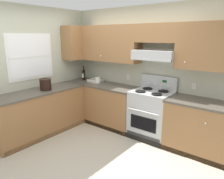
{
  "coord_description": "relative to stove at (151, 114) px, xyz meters",
  "views": [
    {
      "loc": [
        2.4,
        -2.3,
        1.96
      ],
      "look_at": [
        0.06,
        0.7,
        1.0
      ],
      "focal_mm": 34.19,
      "sensor_mm": 36.0,
      "label": 1
    }
  ],
  "objects": [
    {
      "name": "ground_plane",
      "position": [
        -0.59,
        -1.25,
        -0.48
      ],
      "size": [
        7.04,
        7.04,
        0.0
      ],
      "primitive_type": "plane",
      "color": "#B2AA99"
    },
    {
      "name": "wall_back",
      "position": [
        -0.18,
        0.27,
        1.0
      ],
      "size": [
        4.68,
        0.57,
        2.55
      ],
      "color": "#B7BAA3",
      "rests_on": "ground_plane"
    },
    {
      "name": "wall_left",
      "position": [
        -2.18,
        -1.03,
        0.87
      ],
      "size": [
        0.47,
        4.0,
        2.55
      ],
      "color": "#B7BAA3",
      "rests_on": "ground_plane"
    },
    {
      "name": "counter_back_run",
      "position": [
        -0.41,
        -0.01,
        -0.03
      ],
      "size": [
        3.6,
        0.65,
        0.91
      ],
      "color": "olive",
      "rests_on": "ground_plane"
    },
    {
      "name": "counter_left_run",
      "position": [
        -1.83,
        -1.26,
        -0.03
      ],
      "size": [
        0.63,
        1.91,
        0.91
      ],
      "color": "olive",
      "rests_on": "ground_plane"
    },
    {
      "name": "stove",
      "position": [
        0.0,
        0.0,
        0.0
      ],
      "size": [
        0.76,
        0.62,
        1.2
      ],
      "color": "#B7BABC",
      "rests_on": "ground_plane"
    },
    {
      "name": "wine_bottle",
      "position": [
        -1.9,
        0.08,
        0.57
      ],
      "size": [
        0.07,
        0.07,
        0.34
      ],
      "color": "black",
      "rests_on": "counter_back_run"
    },
    {
      "name": "bowl",
      "position": [
        -1.53,
        0.09,
        0.45
      ],
      "size": [
        0.3,
        0.26,
        0.06
      ],
      "color": "beige",
      "rests_on": "counter_back_run"
    },
    {
      "name": "bucket",
      "position": [
        -1.77,
        -1.12,
        0.55
      ],
      "size": [
        0.23,
        0.23,
        0.22
      ],
      "color": "black",
      "rests_on": "counter_left_run"
    },
    {
      "name": "paper_towel_roll",
      "position": [
        -1.39,
        0.01,
        0.5
      ],
      "size": [
        0.11,
        0.11,
        0.13
      ],
      "color": "white",
      "rests_on": "counter_back_run"
    }
  ]
}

